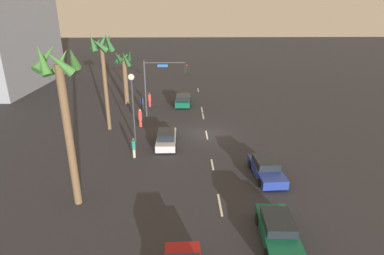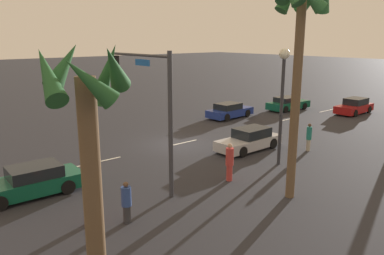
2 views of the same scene
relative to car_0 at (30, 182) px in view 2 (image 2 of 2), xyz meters
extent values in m
plane|color=#28282D|center=(-10.09, -2.31, -0.62)|extent=(220.00, 220.00, 0.00)
cube|color=silver|center=(-28.09, -2.31, -0.61)|extent=(2.57, 0.14, 0.01)
cube|color=silver|center=(-22.21, -2.31, -0.61)|extent=(2.41, 0.14, 0.01)
cube|color=silver|center=(-16.76, -2.31, -0.61)|extent=(1.88, 0.14, 0.01)
cube|color=silver|center=(-10.52, -2.31, -0.61)|extent=(2.24, 0.14, 0.01)
cube|color=silver|center=(-4.73, -2.31, -0.61)|extent=(2.08, 0.14, 0.01)
cube|color=silver|center=(-2.30, -2.31, -0.61)|extent=(2.20, 0.14, 0.01)
cube|color=#0F5138|center=(0.06, 0.00, -0.13)|extent=(4.58, 1.94, 0.65)
cube|color=black|center=(-0.21, 0.01, 0.45)|extent=(2.22, 1.65, 0.51)
cylinder|color=black|center=(-1.31, 0.89, -0.30)|extent=(0.65, 0.24, 0.64)
cylinder|color=black|center=(-1.36, -0.81, -0.30)|extent=(0.65, 0.24, 0.64)
cube|color=#B7B7BC|center=(-12.64, 1.49, -0.15)|extent=(4.50, 1.69, 0.60)
cube|color=black|center=(-12.91, 1.49, 0.44)|extent=(2.16, 1.49, 0.59)
cylinder|color=black|center=(-11.25, 2.28, -0.30)|extent=(0.64, 0.22, 0.64)
cylinder|color=black|center=(-11.25, 0.70, -0.30)|extent=(0.64, 0.22, 0.64)
cylinder|color=black|center=(-14.03, 2.29, -0.30)|extent=(0.64, 0.22, 0.64)
cylinder|color=black|center=(-14.04, 0.70, -0.30)|extent=(0.64, 0.22, 0.64)
cube|color=maroon|center=(-28.67, -0.01, -0.12)|extent=(4.42, 1.77, 0.66)
cube|color=black|center=(-28.93, -0.01, 0.50)|extent=(2.13, 1.52, 0.58)
cylinder|color=black|center=(-27.33, 0.81, -0.30)|extent=(0.64, 0.23, 0.64)
cylinder|color=black|center=(-27.30, -0.77, -0.30)|extent=(0.64, 0.23, 0.64)
cylinder|color=black|center=(-30.04, 0.76, -0.30)|extent=(0.64, 0.23, 0.64)
cylinder|color=black|center=(-30.01, -0.82, -0.30)|extent=(0.64, 0.23, 0.64)
cube|color=#0F5138|center=(-25.61, -4.99, -0.13)|extent=(4.59, 2.00, 0.65)
cube|color=black|center=(-25.34, -5.01, 0.42)|extent=(2.25, 1.66, 0.46)
cylinder|color=black|center=(-27.05, -5.73, -0.30)|extent=(0.65, 0.26, 0.64)
cylinder|color=black|center=(-26.95, -4.09, -0.30)|extent=(0.65, 0.26, 0.64)
cylinder|color=black|center=(-24.26, -5.90, -0.30)|extent=(0.65, 0.26, 0.64)
cylinder|color=black|center=(-24.17, -4.26, -0.30)|extent=(0.65, 0.26, 0.64)
cube|color=navy|center=(-18.73, -6.08, -0.15)|extent=(4.44, 2.00, 0.62)
cube|color=black|center=(-18.47, -6.07, 0.42)|extent=(2.17, 1.66, 0.51)
cylinder|color=black|center=(-20.04, -6.98, -0.30)|extent=(0.65, 0.25, 0.64)
cylinder|color=black|center=(-20.13, -5.32, -0.30)|extent=(0.65, 0.25, 0.64)
cylinder|color=black|center=(-17.34, -6.84, -0.30)|extent=(0.65, 0.25, 0.64)
cylinder|color=black|center=(-17.43, -5.18, -0.30)|extent=(0.65, 0.25, 0.64)
cylinder|color=#38383D|center=(-4.66, 4.13, 2.54)|extent=(0.20, 0.20, 6.30)
cylinder|color=#38383D|center=(-4.63, 1.92, 5.44)|extent=(0.18, 4.43, 0.12)
cube|color=black|center=(-4.60, -0.30, 4.86)|extent=(0.32, 0.32, 0.95)
sphere|color=red|center=(-4.59, -0.48, 5.16)|extent=(0.20, 0.20, 0.20)
sphere|color=#392605|center=(-4.59, -0.48, 4.86)|extent=(0.20, 0.20, 0.20)
sphere|color=black|center=(-4.59, -0.48, 4.56)|extent=(0.20, 0.20, 0.20)
cube|color=#1959B2|center=(-4.63, 2.14, 5.12)|extent=(0.06, 1.10, 0.28)
cylinder|color=#2D2D33|center=(-11.84, 4.42, 2.24)|extent=(0.18, 0.18, 5.71)
sphere|color=#F2EACC|center=(-11.84, 4.42, 5.38)|extent=(0.56, 0.56, 0.56)
cylinder|color=#BF3833|center=(-0.81, 4.15, -0.24)|extent=(0.38, 0.38, 0.75)
cylinder|color=#BF3833|center=(-0.81, 4.15, 0.55)|extent=(0.50, 0.50, 0.82)
sphere|color=brown|center=(-0.81, 4.15, 1.07)|extent=(0.22, 0.22, 0.22)
cylinder|color=#BF3833|center=(-7.98, 4.41, -0.22)|extent=(0.39, 0.39, 0.79)
cylinder|color=#BF3833|center=(-7.98, 4.41, 0.60)|extent=(0.51, 0.51, 0.86)
sphere|color=tan|center=(-7.98, 4.41, 1.15)|extent=(0.23, 0.23, 0.23)
cylinder|color=#B2A58C|center=(-15.28, 4.02, -0.25)|extent=(0.31, 0.31, 0.72)
cylinder|color=#1E7266|center=(-15.28, 4.02, 0.50)|extent=(0.41, 0.41, 0.79)
sphere|color=brown|center=(-15.28, 4.02, 1.00)|extent=(0.21, 0.21, 0.21)
cylinder|color=#333338|center=(-1.94, 4.96, -0.27)|extent=(0.39, 0.39, 0.68)
cylinder|color=#2D478C|center=(-1.94, 4.96, 0.44)|extent=(0.52, 0.52, 0.74)
sphere|color=brown|center=(-1.94, 4.96, 0.91)|extent=(0.20, 0.20, 0.20)
cylinder|color=brown|center=(0.38, 7.16, 2.30)|extent=(0.56, 0.56, 5.84)
cone|color=#235628|center=(1.31, 7.06, 5.34)|extent=(0.75, 1.86, 1.61)
cone|color=#235628|center=(0.60, 7.88, 5.18)|extent=(1.56, 0.96, 1.46)
cone|color=#235628|center=(-0.20, 7.71, 5.46)|extent=(1.49, 1.53, 1.45)
cone|color=#235628|center=(-0.44, 6.78, 5.20)|extent=(1.04, 1.37, 1.88)
cone|color=#235628|center=(0.64, 6.49, 5.48)|extent=(1.48, 1.01, 1.46)
cylinder|color=brown|center=(-8.63, 7.48, 3.61)|extent=(0.38, 0.38, 8.45)
camera|label=1|loc=(-39.07, -0.09, 10.95)|focal=29.69mm
camera|label=2|loc=(4.66, 16.61, 6.23)|focal=35.54mm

